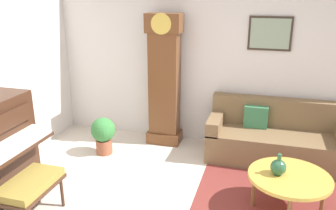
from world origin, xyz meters
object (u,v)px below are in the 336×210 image
coffee_table (289,178)px  potted_plant (103,133)px  couch (275,138)px  grandfather_clock (164,84)px  piano_bench (30,186)px  green_jug (278,167)px

coffee_table → potted_plant: potted_plant is taller
couch → potted_plant: (-2.45, -0.54, 0.01)m
grandfather_clock → potted_plant: bearing=-138.7°
piano_bench → coffee_table: piano_bench is taller
grandfather_clock → coffee_table: size_ratio=2.31×
coffee_table → potted_plant: (-2.58, 0.76, -0.09)m
green_jug → piano_bench: bearing=-160.1°
piano_bench → potted_plant: (0.01, 1.66, -0.08)m
piano_bench → grandfather_clock: (0.76, 2.32, 0.56)m
piano_bench → couch: 3.30m
couch → coffee_table: bearing=-84.2°
piano_bench → coffee_table: (2.59, 0.90, 0.01)m
piano_bench → couch: couch is taller
piano_bench → green_jug: bearing=19.9°
piano_bench → couch: bearing=41.8°
green_jug → coffee_table: bearing=4.1°
grandfather_clock → green_jug: grandfather_clock is taller
piano_bench → green_jug: 2.62m
couch → green_jug: bearing=-89.7°
potted_plant → coffee_table: bearing=-16.4°
couch → coffee_table: size_ratio=2.16×
grandfather_clock → potted_plant: size_ratio=3.62×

